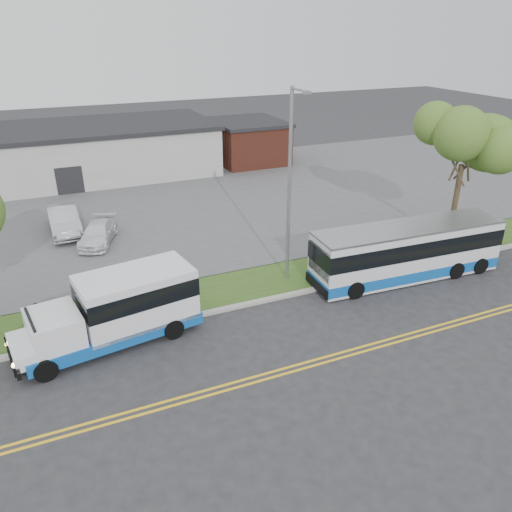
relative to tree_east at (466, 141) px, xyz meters
name	(u,v)px	position (x,y,z in m)	size (l,w,h in m)	color
ground	(255,317)	(-14.00, -3.00, -6.20)	(140.00, 140.00, 0.00)	#28282B
lane_line_north	(294,366)	(-14.00, -6.85, -6.20)	(70.00, 0.12, 0.01)	yellow
lane_line_south	(298,370)	(-14.00, -7.15, -6.20)	(70.00, 0.12, 0.01)	yellow
curb	(246,304)	(-14.00, -1.90, -6.13)	(80.00, 0.30, 0.15)	#9E9B93
verge	(232,288)	(-14.00, -0.10, -6.15)	(80.00, 3.30, 0.10)	#264E1A
parking_lot	(164,204)	(-14.00, 14.00, -6.15)	(80.00, 25.00, 0.10)	#4C4C4F
commercial_building	(63,153)	(-20.00, 24.00, -4.02)	(25.40, 10.40, 4.35)	#9E9E99
brick_wing	(248,141)	(-3.50, 23.00, -4.24)	(6.30, 7.30, 3.90)	brown
tree_east	(466,141)	(0.00, 0.00, 0.00)	(5.20, 5.20, 8.33)	#3D3021
streetlight_near	(290,182)	(-11.00, -0.27, -0.97)	(0.35, 1.53, 9.50)	gray
shuttle_bus	(120,307)	(-19.74, -2.29, -4.67)	(7.76, 3.54, 2.88)	#0E4EA0
transit_bus	(407,251)	(-5.24, -2.40, -4.77)	(10.35, 2.90, 2.84)	silver
pedestrian	(39,321)	(-22.91, -1.10, -5.25)	(0.63, 0.41, 1.71)	black
parked_car_a	(64,220)	(-21.06, 10.85, -5.29)	(1.72, 4.94, 1.63)	#A5A7AD
parked_car_b	(98,233)	(-19.34, 8.36, -5.50)	(1.70, 4.18, 1.21)	white
grocery_bag_left	(34,340)	(-23.21, -1.35, -5.94)	(0.32, 0.32, 0.32)	white
grocery_bag_right	(49,330)	(-22.61, -0.85, -5.94)	(0.32, 0.32, 0.32)	white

